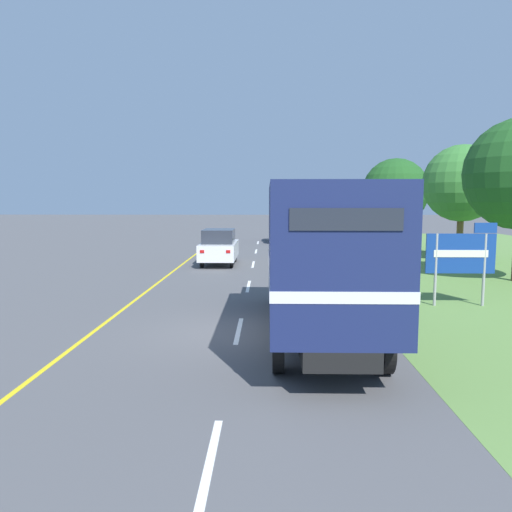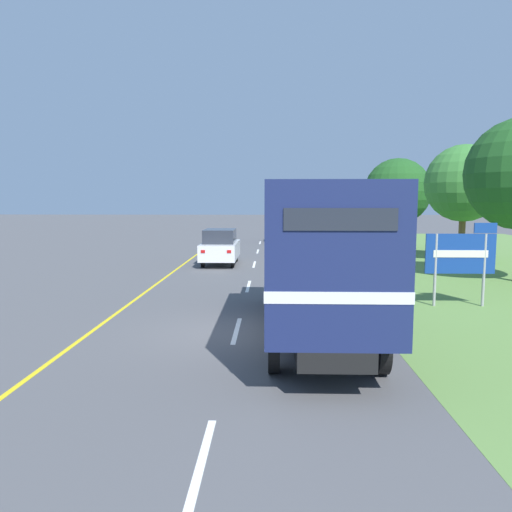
% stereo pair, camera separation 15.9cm
% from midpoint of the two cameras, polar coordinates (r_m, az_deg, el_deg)
% --- Properties ---
extents(ground_plane, '(200.00, 200.00, 0.00)m').
position_cam_midpoint_polar(ground_plane, '(12.79, -2.41, -8.76)').
color(ground_plane, '#515154').
extents(edge_line_yellow, '(0.12, 54.89, 0.01)m').
position_cam_midpoint_polar(edge_line_yellow, '(23.14, -9.96, -1.97)').
color(edge_line_yellow, yellow).
rests_on(edge_line_yellow, ground).
extents(centre_dash_nearest, '(0.12, 2.60, 0.01)m').
position_cam_midpoint_polar(centre_dash_nearest, '(6.88, -6.12, -22.74)').
color(centre_dash_nearest, white).
rests_on(centre_dash_nearest, ground).
extents(centre_dash_near, '(0.12, 2.60, 0.01)m').
position_cam_midpoint_polar(centre_dash_near, '(13.02, -2.34, -8.47)').
color(centre_dash_near, white).
rests_on(centre_dash_near, ground).
extents(centre_dash_mid_a, '(0.12, 2.60, 0.01)m').
position_cam_midpoint_polar(centre_dash_mid_a, '(19.46, -1.11, -3.47)').
color(centre_dash_mid_a, white).
rests_on(centre_dash_mid_a, ground).
extents(centre_dash_mid_b, '(0.12, 2.60, 0.01)m').
position_cam_midpoint_polar(centre_dash_mid_b, '(25.98, -0.50, -0.96)').
color(centre_dash_mid_b, white).
rests_on(centre_dash_mid_b, ground).
extents(centre_dash_far, '(0.12, 2.60, 0.01)m').
position_cam_midpoint_polar(centre_dash_far, '(32.53, -0.14, 0.54)').
color(centre_dash_far, white).
rests_on(centre_dash_far, ground).
extents(centre_dash_farthest, '(0.12, 2.60, 0.01)m').
position_cam_midpoint_polar(centre_dash_farthest, '(39.10, 0.11, 1.54)').
color(centre_dash_farthest, white).
rests_on(centre_dash_farthest, ground).
extents(horse_trailer_truck, '(2.43, 8.77, 3.68)m').
position_cam_midpoint_polar(horse_trailer_truck, '(12.13, 6.84, 0.21)').
color(horse_trailer_truck, black).
rests_on(horse_trailer_truck, ground).
extents(lead_car_white, '(1.80, 4.11, 1.84)m').
position_cam_midpoint_polar(lead_car_white, '(25.97, -4.41, 1.09)').
color(lead_car_white, black).
rests_on(lead_car_white, ground).
extents(lead_car_blue_ahead, '(1.80, 4.53, 1.98)m').
position_cam_midpoint_polar(lead_car_blue_ahead, '(39.92, 2.68, 3.06)').
color(lead_car_blue_ahead, black).
rests_on(lead_car_blue_ahead, ground).
extents(highway_sign, '(2.17, 0.09, 2.64)m').
position_cam_midpoint_polar(highway_sign, '(16.93, 22.23, 0.13)').
color(highway_sign, '#9E9EA3').
rests_on(highway_sign, ground).
extents(roadside_tree_mid, '(4.20, 4.20, 6.35)m').
position_cam_midpoint_polar(roadside_tree_mid, '(29.73, 22.35, 7.68)').
color(roadside_tree_mid, brown).
rests_on(roadside_tree_mid, ground).
extents(roadside_tree_far, '(4.35, 4.35, 6.08)m').
position_cam_midpoint_polar(roadside_tree_far, '(34.52, 15.51, 7.12)').
color(roadside_tree_far, brown).
rests_on(roadside_tree_far, ground).
extents(delineator_post, '(0.08, 0.08, 0.95)m').
position_cam_midpoint_polar(delineator_post, '(15.36, 14.34, -4.44)').
color(delineator_post, white).
rests_on(delineator_post, ground).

